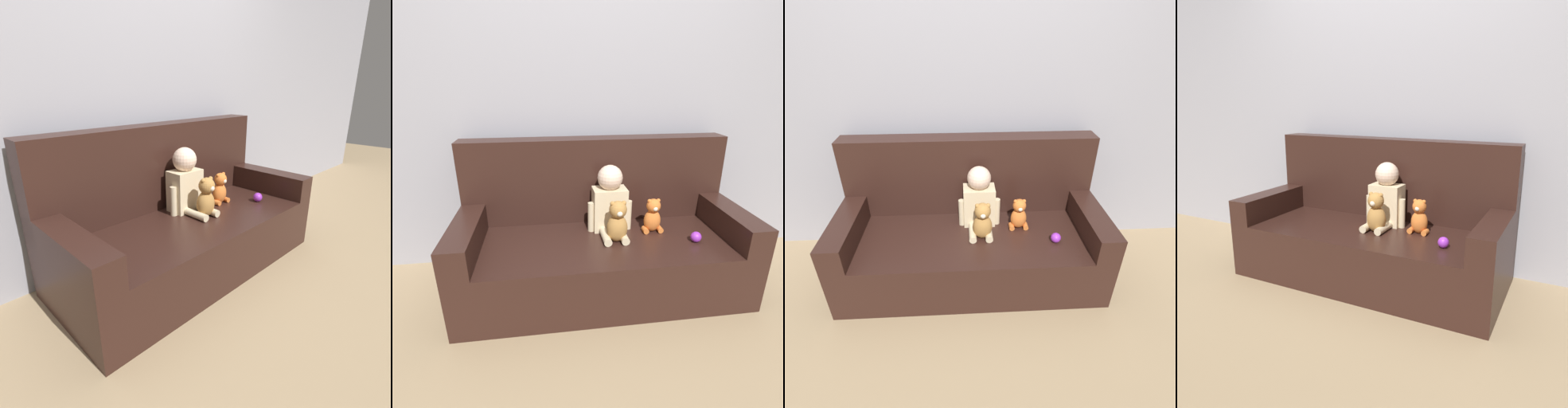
{
  "view_description": "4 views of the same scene",
  "coord_description": "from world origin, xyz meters",
  "views": [
    {
      "loc": [
        -1.4,
        -1.46,
        1.25
      ],
      "look_at": [
        -0.08,
        -0.14,
        0.54
      ],
      "focal_mm": 28.0,
      "sensor_mm": 36.0,
      "label": 1
    },
    {
      "loc": [
        -0.36,
        -1.86,
        1.37
      ],
      "look_at": [
        -0.1,
        -0.02,
        0.63
      ],
      "focal_mm": 28.0,
      "sensor_mm": 36.0,
      "label": 2
    },
    {
      "loc": [
        -0.04,
        -1.88,
        1.75
      ],
      "look_at": [
        0.06,
        -0.13,
        0.69
      ],
      "focal_mm": 28.0,
      "sensor_mm": 36.0,
      "label": 3
    },
    {
      "loc": [
        1.24,
        -2.39,
        1.27
      ],
      "look_at": [
        0.04,
        -0.06,
        0.58
      ],
      "focal_mm": 35.0,
      "sensor_mm": 36.0,
      "label": 4
    }
  ],
  "objects": [
    {
      "name": "toy_ball",
      "position": [
        0.58,
        -0.16,
        0.42
      ],
      "size": [
        0.07,
        0.07,
        0.07
      ],
      "color": "purple",
      "rests_on": "couch"
    },
    {
      "name": "couch",
      "position": [
        0.0,
        0.08,
        0.33
      ],
      "size": [
        1.87,
        0.84,
        0.98
      ],
      "color": "black",
      "rests_on": "ground_plane"
    },
    {
      "name": "person_baby",
      "position": [
        0.07,
        0.1,
        0.59
      ],
      "size": [
        0.3,
        0.35,
        0.45
      ],
      "color": "beige",
      "rests_on": "couch"
    },
    {
      "name": "teddy_bear_brown",
      "position": [
        0.08,
        -0.08,
        0.53
      ],
      "size": [
        0.14,
        0.13,
        0.28
      ],
      "color": "#AD7A3D",
      "rests_on": "couch"
    },
    {
      "name": "ground_plane",
      "position": [
        0.0,
        0.0,
        0.0
      ],
      "size": [
        12.0,
        12.0,
        0.0
      ],
      "primitive_type": "plane",
      "color": "#9E8460"
    },
    {
      "name": "plush_toy_side",
      "position": [
        0.35,
        0.03,
        0.5
      ],
      "size": [
        0.14,
        0.11,
        0.24
      ],
      "color": "orange",
      "rests_on": "couch"
    },
    {
      "name": "wall_back",
      "position": [
        0.0,
        0.5,
        1.3
      ],
      "size": [
        8.0,
        0.05,
        2.6
      ],
      "color": "#93939E",
      "rests_on": "ground_plane"
    }
  ]
}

